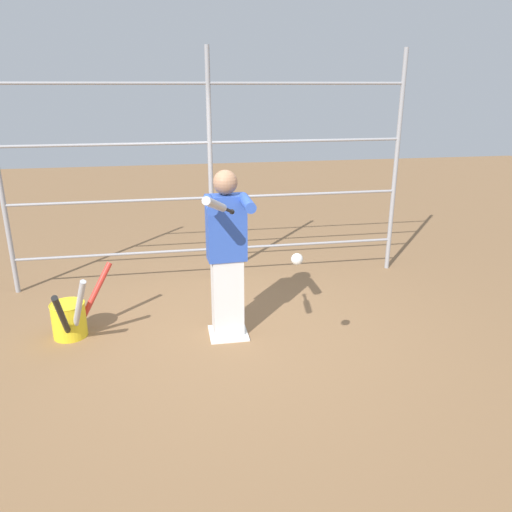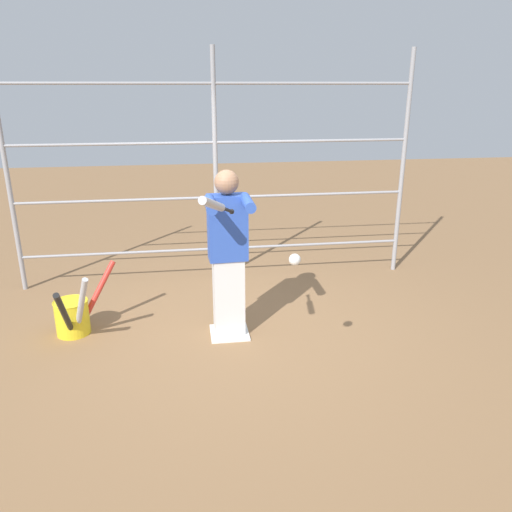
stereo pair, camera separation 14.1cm
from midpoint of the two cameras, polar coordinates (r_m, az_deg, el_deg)
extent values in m
plane|color=olive|center=(5.37, -3.94, -8.88)|extent=(24.00, 24.00, 0.00)
cube|color=white|center=(5.36, -3.95, -8.79)|extent=(0.40, 0.40, 0.02)
cylinder|color=#939399|center=(7.06, 15.13, 9.98)|extent=(0.06, 0.06, 2.95)
cylinder|color=#939399|center=(6.42, -5.86, 9.68)|extent=(0.06, 0.06, 2.95)
cylinder|color=#939399|center=(6.67, -5.56, 0.78)|extent=(5.00, 0.04, 0.04)
cylinder|color=#939399|center=(6.49, -5.76, 6.64)|extent=(5.00, 0.04, 0.04)
cylinder|color=#939399|center=(6.37, -5.97, 12.77)|extent=(5.00, 0.04, 0.04)
cylinder|color=#939399|center=(6.34, -6.20, 19.04)|extent=(5.00, 0.04, 0.04)
cube|color=silver|center=(5.18, -4.05, -4.78)|extent=(0.32, 0.21, 0.84)
cube|color=#2D51B7|center=(4.93, -4.25, 3.21)|extent=(0.40, 0.24, 0.66)
sphere|color=#9E7051|center=(4.82, -4.38, 8.40)|extent=(0.24, 0.24, 0.24)
cylinder|color=#2D51B7|center=(4.66, -1.93, 6.12)|extent=(0.10, 0.47, 0.10)
cylinder|color=#2D51B7|center=(4.61, -6.16, 5.86)|extent=(0.10, 0.47, 0.10)
sphere|color=black|center=(4.41, -3.69, 5.07)|extent=(0.05, 0.05, 0.05)
cylinder|color=black|center=(4.25, -4.22, 5.28)|extent=(0.14, 0.32, 0.14)
cylinder|color=#B2B2B7|center=(3.84, -5.76, 5.87)|extent=(0.24, 0.49, 0.23)
sphere|color=white|center=(4.02, 3.71, -0.37)|extent=(0.10, 0.10, 0.10)
cylinder|color=yellow|center=(5.61, -21.27, -6.85)|extent=(0.35, 0.35, 0.37)
torus|color=yellow|center=(5.54, -21.50, -5.14)|extent=(0.36, 0.36, 0.01)
cylinder|color=#B2B2B7|center=(5.32, -20.37, -5.74)|extent=(0.29, 0.37, 0.72)
cylinder|color=black|center=(5.22, -21.95, -6.61)|extent=(0.09, 0.59, 0.70)
cylinder|color=red|center=(5.65, -18.76, -4.38)|extent=(0.45, 0.34, 0.68)
camera|label=1|loc=(0.07, -90.88, -0.30)|focal=35.00mm
camera|label=2|loc=(0.07, 89.12, 0.30)|focal=35.00mm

